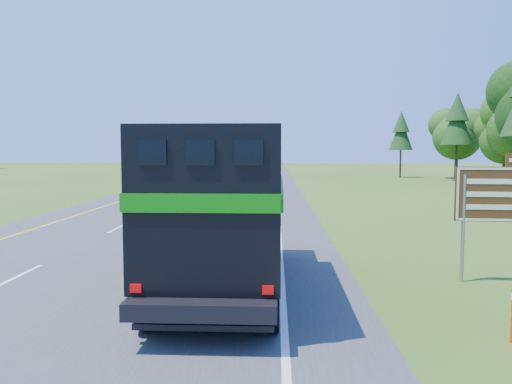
% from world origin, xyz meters
% --- Properties ---
extents(road, '(15.00, 260.00, 0.04)m').
position_xyz_m(road, '(0.00, 50.00, 0.02)').
color(road, '#38383A').
rests_on(road, ground).
extents(lane_markings, '(11.15, 260.00, 0.01)m').
position_xyz_m(lane_markings, '(0.00, 50.00, 0.04)').
color(lane_markings, yellow).
rests_on(lane_markings, road).
extents(horse_truck, '(2.91, 8.94, 3.95)m').
position_xyz_m(horse_truck, '(4.06, 10.25, 2.15)').
color(horse_truck, black).
rests_on(horse_truck, road).
extents(white_suv, '(3.32, 6.65, 1.81)m').
position_xyz_m(white_suv, '(-3.78, 46.38, 0.94)').
color(white_suv, silver).
rests_on(white_suv, road).
extents(far_car, '(2.24, 5.17, 1.74)m').
position_xyz_m(far_car, '(-4.08, 114.61, 0.91)').
color(far_car, '#AEAEB5').
rests_on(far_car, road).
extents(exit_sign, '(2.04, 0.22, 3.45)m').
position_xyz_m(exit_sign, '(11.15, 11.16, 2.24)').
color(exit_sign, gray).
rests_on(exit_sign, ground).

